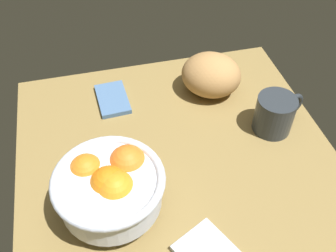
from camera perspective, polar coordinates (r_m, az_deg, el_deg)
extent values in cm
cube|color=olive|center=(83.12, 2.10, -7.15)|extent=(75.23, 67.94, 3.00)
cylinder|color=silver|center=(76.24, -8.12, -11.26)|extent=(8.49, 8.49, 2.82)
cylinder|color=silver|center=(72.43, -8.50, -9.29)|extent=(18.86, 18.86, 6.41)
torus|color=silver|center=(69.84, -8.78, -7.79)|extent=(20.46, 20.46, 1.60)
sphere|color=orange|center=(73.97, -11.85, -6.42)|extent=(6.52, 6.52, 6.52)
sphere|color=orange|center=(70.39, -7.64, -9.26)|extent=(7.18, 7.18, 7.18)
sphere|color=orange|center=(73.63, -5.90, -5.52)|extent=(7.33, 7.33, 7.33)
sphere|color=orange|center=(71.15, -8.63, -8.57)|extent=(7.16, 7.16, 7.16)
ellipsoid|color=#B1824C|center=(96.53, 6.33, 7.46)|extent=(18.39, 19.06, 10.38)
cube|color=#496C99|center=(97.07, -8.12, 3.94)|extent=(11.97, 7.73, 1.19)
cylinder|color=#2B3137|center=(89.95, 15.30, 1.68)|extent=(8.72, 8.72, 8.78)
torus|color=#2B3137|center=(93.34, 17.75, 2.93)|extent=(3.08, 6.18, 6.12)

